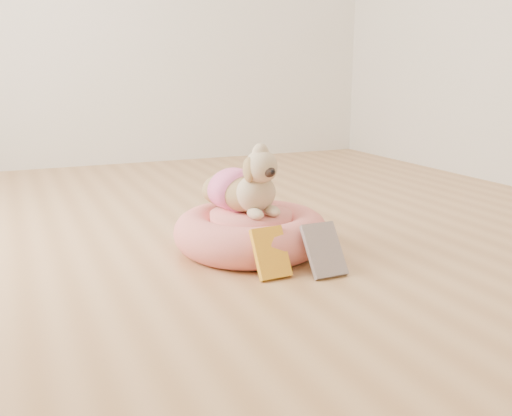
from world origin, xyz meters
name	(u,v)px	position (x,y,z in m)	size (l,w,h in m)	color
floor	(238,242)	(0.00, 0.00, 0.00)	(4.50, 4.50, 0.00)	#B07C49
pet_bed	(251,232)	(0.01, -0.12, 0.08)	(0.62, 0.62, 0.16)	#DA7555
dog	(244,176)	(-0.01, -0.10, 0.30)	(0.27, 0.39, 0.29)	olive
book_yellow	(271,253)	(-0.04, -0.42, 0.09)	(0.12, 0.02, 0.18)	yellow
book_white	(324,250)	(0.14, -0.47, 0.09)	(0.13, 0.02, 0.20)	white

